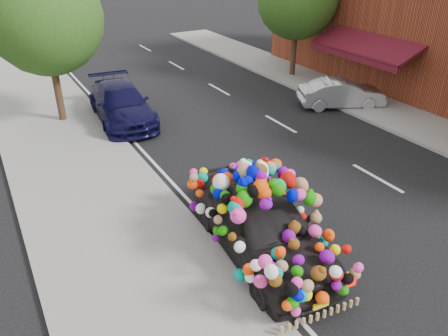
% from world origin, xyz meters
% --- Properties ---
extents(ground, '(100.00, 100.00, 0.00)m').
position_xyz_m(ground, '(0.00, 0.00, 0.00)').
color(ground, black).
rests_on(ground, ground).
extents(sidewalk, '(4.00, 60.00, 0.12)m').
position_xyz_m(sidewalk, '(-4.30, 0.00, 0.06)').
color(sidewalk, gray).
rests_on(sidewalk, ground).
extents(kerb, '(0.15, 60.00, 0.13)m').
position_xyz_m(kerb, '(-2.35, 0.00, 0.07)').
color(kerb, gray).
rests_on(kerb, ground).
extents(footpath_far, '(3.00, 40.00, 0.12)m').
position_xyz_m(footpath_far, '(8.20, 3.00, 0.06)').
color(footpath_far, gray).
rests_on(footpath_far, ground).
extents(lane_markings, '(6.00, 50.00, 0.01)m').
position_xyz_m(lane_markings, '(3.60, 0.00, 0.01)').
color(lane_markings, silver).
rests_on(lane_markings, ground).
extents(tree_near_sidewalk, '(4.20, 4.20, 6.13)m').
position_xyz_m(tree_near_sidewalk, '(-3.80, 9.50, 4.02)').
color(tree_near_sidewalk, '#332114').
rests_on(tree_near_sidewalk, ground).
extents(plush_art_car, '(2.73, 5.12, 2.26)m').
position_xyz_m(plush_art_car, '(-1.51, -1.12, 1.16)').
color(plush_art_car, black).
rests_on(plush_art_car, ground).
extents(navy_sedan, '(2.44, 5.06, 1.42)m').
position_xyz_m(navy_sedan, '(-1.69, 8.44, 0.71)').
color(navy_sedan, black).
rests_on(navy_sedan, ground).
extents(silver_hatchback, '(3.83, 2.67, 1.20)m').
position_xyz_m(silver_hatchback, '(7.00, 5.31, 0.60)').
color(silver_hatchback, '#A6A9AD').
rests_on(silver_hatchback, ground).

